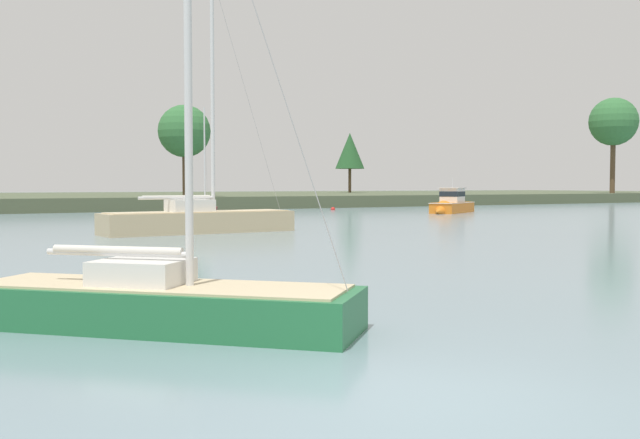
# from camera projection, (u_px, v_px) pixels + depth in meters

# --- Properties ---
(ground_plane) EXTENTS (516.48, 516.48, 0.00)m
(ground_plane) POSITION_uv_depth(u_px,v_px,m) (421.00, 397.00, 8.12)
(ground_plane) COLOR gray
(sailboat_maroon) EXTENTS (4.25, 6.22, 9.35)m
(sailboat_maroon) POSITION_uv_depth(u_px,v_px,m) (204.00, 211.00, 61.17)
(sailboat_maroon) COLOR maroon
(sailboat_maroon) RESTS_ON ground
(cruiser_orange) EXTENTS (7.27, 5.50, 3.75)m
(cruiser_orange) POSITION_uv_depth(u_px,v_px,m) (450.00, 207.00, 62.00)
(cruiser_orange) COLOR orange
(cruiser_orange) RESTS_ON ground
(sailboat_green) EXTENTS (6.09, 6.04, 9.11)m
(sailboat_green) POSITION_uv_depth(u_px,v_px,m) (160.00, 316.00, 12.05)
(sailboat_green) COLOR #236B3D
(sailboat_green) RESTS_ON ground
(sailboat_sand) EXTENTS (9.86, 2.94, 13.76)m
(sailboat_sand) POSITION_uv_depth(u_px,v_px,m) (199.00, 227.00, 36.16)
(sailboat_sand) COLOR tan
(sailboat_sand) RESTS_ON ground
(mooring_buoy_red) EXTENTS (0.42, 0.42, 0.47)m
(mooring_buoy_red) POSITION_uv_depth(u_px,v_px,m) (333.00, 209.00, 69.42)
(mooring_buoy_red) COLOR red
(mooring_buoy_red) RESTS_ON ground
(shore_tree_left) EXTENTS (5.13, 5.13, 8.99)m
(shore_tree_left) POSITION_uv_depth(u_px,v_px,m) (184.00, 131.00, 70.65)
(shore_tree_left) COLOR brown
(shore_tree_left) RESTS_ON far_shore_bank
(shore_tree_right_mid) EXTENTS (6.68, 6.68, 13.33)m
(shore_tree_right_mid) POSITION_uv_depth(u_px,v_px,m) (614.00, 122.00, 100.77)
(shore_tree_right_mid) COLOR brown
(shore_tree_right_mid) RESTS_ON far_shore_bank
(shore_tree_inland_c) EXTENTS (4.42, 4.42, 9.02)m
(shore_tree_inland_c) POSITION_uv_depth(u_px,v_px,m) (350.00, 151.00, 109.12)
(shore_tree_inland_c) COLOR brown
(shore_tree_inland_c) RESTS_ON far_shore_bank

